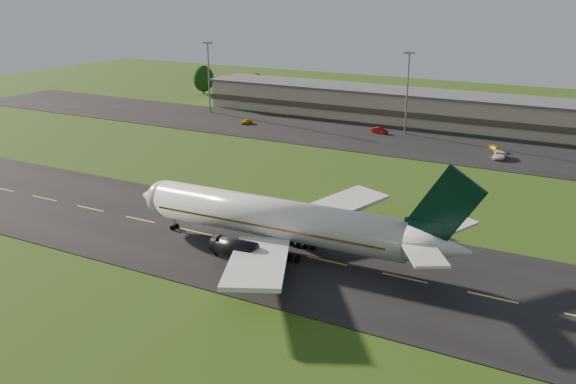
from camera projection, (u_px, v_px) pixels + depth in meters
The scene contains 12 objects.
ground at pixel (196, 232), 97.02m from camera, with size 360.00×360.00×0.00m, color #294711.
taxiway at pixel (196, 232), 97.00m from camera, with size 220.00×30.00×0.10m, color black.
apron at pixel (374, 138), 156.85m from camera, with size 260.00×30.00×0.10m, color black.
airliner at pixel (281, 220), 88.77m from camera, with size 51.29×42.16×15.57m.
terminal at pixel (431, 109), 172.77m from camera, with size 145.00×16.00×8.40m.
light_mast_west at pixel (208, 69), 185.10m from camera, with size 2.40×1.20×20.35m.
light_mast_centre at pixel (408, 83), 157.28m from camera, with size 2.40×1.20×20.35m.
tree_line at pixel (544, 108), 168.31m from camera, with size 201.03×8.49×10.06m.
service_vehicle_a at pixel (246, 121), 172.76m from camera, with size 1.46×3.63×1.24m, color gold.
service_vehicle_b at pixel (380, 130), 161.57m from camera, with size 1.55×4.45×1.47m, color maroon.
service_vehicle_c at pixel (500, 155), 137.96m from camera, with size 2.51×5.44×1.51m, color white.
service_vehicle_d at pixel (497, 149), 143.52m from camera, with size 1.67×4.11×1.19m, color gold.
Camera 1 is at (56.24, -72.20, 35.62)m, focal length 40.00 mm.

